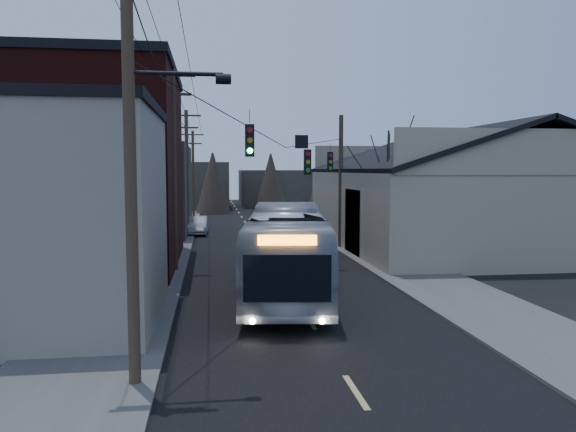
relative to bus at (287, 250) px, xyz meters
name	(u,v)px	position (x,y,z in m)	size (l,w,h in m)	color
road_surface	(257,240)	(0.18, 17.57, -1.78)	(9.00, 110.00, 0.02)	black
sidewalk_left	(165,241)	(-6.32, 17.57, -1.73)	(4.00, 110.00, 0.12)	#474744
sidewalk_right	(345,238)	(6.68, 17.57, -1.73)	(4.00, 110.00, 0.12)	#474744
building_clapboard	(31,218)	(-8.82, -3.43, 1.71)	(8.00, 8.00, 7.00)	slate
building_brick	(77,171)	(-9.82, 7.57, 3.21)	(10.00, 12.00, 10.00)	#330D0B
building_left_far	(132,189)	(-9.32, 23.57, 1.71)	(9.00, 14.00, 7.00)	#342F29
warehouse	(459,205)	(13.18, 12.57, 0.90)	(16.16, 20.60, 7.73)	gray
building_far_left	(190,185)	(-5.82, 52.57, 1.21)	(10.00, 12.00, 6.00)	#342F29
building_far_right	(283,188)	(7.18, 57.57, 0.71)	(12.00, 14.00, 5.00)	#342F29
bare_tree	(388,196)	(6.68, 7.57, 1.81)	(0.40, 0.40, 7.20)	black
utility_lines	(212,171)	(-2.94, 11.71, 3.16)	(11.24, 45.28, 10.50)	#382B1E
bus	(287,250)	(0.00, 0.00, 0.00)	(3.01, 12.87, 3.59)	#9DA2A8
parked_car	(197,225)	(-4.12, 21.79, -1.09)	(1.49, 4.28, 1.41)	#A4A7AC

